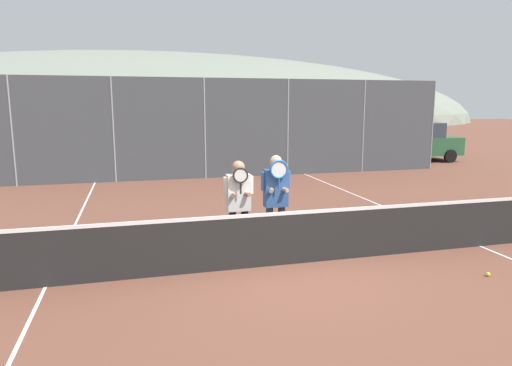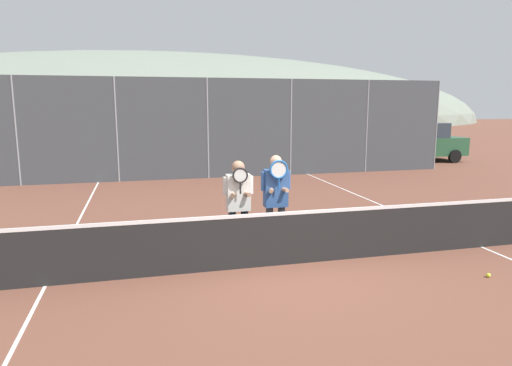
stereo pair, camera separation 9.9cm
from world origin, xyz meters
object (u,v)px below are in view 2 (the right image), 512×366
Objects in this scene: car_center at (310,144)px; tennis_ball_on_court at (488,275)px; car_far_left at (65,150)px; car_right_of_center at (417,142)px; player_center_left at (276,196)px; player_leftmost at (238,199)px; car_left_of_center at (196,146)px.

car_center is 13.57m from tennis_ball_on_court.
car_right_of_center is (15.19, 0.03, 0.01)m from car_far_left.
player_center_left reaches higher than tennis_ball_on_court.
player_center_left is 12.43m from car_center.
car_right_of_center is (5.10, -0.42, 0.04)m from car_center.
car_right_of_center is (10.76, 10.94, -0.10)m from player_leftmost.
car_right_of_center is at bearing 60.85° from tennis_ball_on_court.
car_right_of_center reaches higher than car_center.
tennis_ball_on_court is (2.86, -1.99, -1.01)m from player_center_left.
car_right_of_center reaches higher than tennis_ball_on_court.
car_left_of_center is 10.16m from car_right_of_center.
car_center is at bearing 66.38° from player_center_left.
player_center_left is 14.90m from car_right_of_center.
car_left_of_center is 62.66× the size of tennis_ball_on_court.
tennis_ball_on_court is at bearing -119.15° from car_right_of_center.
tennis_ball_on_court is at bearing -99.02° from car_center.
car_far_left is (-4.43, 10.90, -0.11)m from player_leftmost.
car_center reaches higher than tennis_ball_on_court.
player_center_left is at bearing -2.41° from player_leftmost.
player_leftmost is 0.39× the size of car_center.
car_far_left is 1.01× the size of car_left_of_center.
car_right_of_center is at bearing 45.47° from player_leftmost.
player_leftmost is at bearing -116.47° from car_center.
player_leftmost is 0.39× the size of car_far_left.
player_leftmost is 0.68m from player_center_left.
player_center_left is 11.34m from car_left_of_center.
car_center is at bearing 80.98° from tennis_ball_on_court.
tennis_ball_on_court is (-7.22, -12.95, -0.88)m from car_right_of_center.
car_left_of_center reaches higher than tennis_ball_on_court.
car_far_left is 63.24× the size of tennis_ball_on_court.
car_center is at bearing 63.53° from player_leftmost.
tennis_ball_on_court is (-2.12, -13.38, -0.84)m from car_center.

